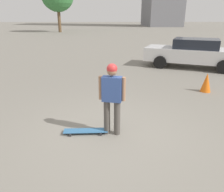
{
  "coord_description": "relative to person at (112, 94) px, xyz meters",
  "views": [
    {
      "loc": [
        0.15,
        4.39,
        2.51
      ],
      "look_at": [
        0.0,
        0.0,
        0.9
      ],
      "focal_mm": 35.0,
      "sensor_mm": 36.0,
      "label": 1
    }
  ],
  "objects": [
    {
      "name": "car_parked_near",
      "position": [
        -4.4,
        -6.74,
        -0.18
      ],
      "size": [
        5.04,
        3.55,
        1.46
      ],
      "rotation": [
        0.0,
        0.0,
        -0.42
      ],
      "color": "silver",
      "rests_on": "ground_plane"
    },
    {
      "name": "person",
      "position": [
        0.0,
        0.0,
        0.0
      ],
      "size": [
        0.57,
        0.29,
        1.61
      ],
      "rotation": [
        0.0,
        0.0,
        2.91
      ],
      "color": "#4C4742",
      "rests_on": "ground_plane"
    },
    {
      "name": "skateboard",
      "position": [
        0.6,
        -0.02,
        -0.89
      ],
      "size": [
        1.0,
        0.3,
        0.07
      ],
      "rotation": [
        0.0,
        0.0,
        0.01
      ],
      "color": "#336693",
      "rests_on": "ground_plane"
    },
    {
      "name": "ground_plane",
      "position": [
        0.0,
        0.0,
        -0.95
      ],
      "size": [
        220.0,
        220.0,
        0.0
      ],
      "primitive_type": "plane",
      "color": "gray"
    },
    {
      "name": "traffic_cone",
      "position": [
        -3.41,
        -2.84,
        -0.61
      ],
      "size": [
        0.36,
        0.36,
        0.67
      ],
      "color": "orange",
      "rests_on": "ground_plane"
    }
  ]
}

